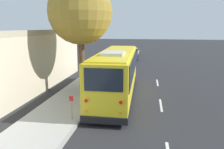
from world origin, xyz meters
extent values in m
plane|color=#28282B|center=(0.00, 0.00, 0.00)|extent=(160.00, 160.00, 0.00)
cube|color=#B2AFA8|center=(0.00, 3.34, 0.07)|extent=(80.00, 3.11, 0.15)
cube|color=#9D9A94|center=(0.00, 1.71, 0.07)|extent=(80.00, 0.14, 0.15)
cube|color=yellow|center=(-1.47, 0.40, 1.74)|extent=(10.43, 2.59, 2.98)
cube|color=black|center=(-1.47, 0.40, 0.39)|extent=(10.49, 2.64, 0.28)
cube|color=black|center=(-1.47, 0.40, 2.40)|extent=(9.59, 2.65, 1.43)
cube|color=black|center=(3.75, 0.50, 2.40)|extent=(0.07, 2.08, 1.50)
cube|color=black|center=(-6.69, 0.29, 2.50)|extent=(0.07, 1.91, 1.14)
cube|color=black|center=(3.75, 0.50, 3.09)|extent=(0.07, 1.72, 0.22)
cube|color=yellow|center=(-1.47, 0.40, 3.27)|extent=(9.79, 2.35, 0.10)
cube|color=silver|center=(-3.33, 0.36, 3.39)|extent=(1.93, 1.39, 0.20)
cube|color=black|center=(3.77, 0.50, 0.43)|extent=(0.15, 2.40, 0.36)
cube|color=black|center=(-6.72, 0.29, 0.43)|extent=(0.15, 2.40, 0.36)
cylinder|color=red|center=(-6.79, 1.15, 1.44)|extent=(0.03, 0.18, 0.18)
cylinder|color=orange|center=(-6.79, 1.15, 0.90)|extent=(0.03, 0.14, 0.14)
cylinder|color=red|center=(-6.75, -0.57, 1.44)|extent=(0.03, 0.18, 0.18)
cylinder|color=orange|center=(-6.75, -0.57, 0.90)|extent=(0.03, 0.14, 0.14)
cube|color=white|center=(3.81, 1.30, 0.60)|extent=(0.05, 0.32, 0.18)
cube|color=white|center=(3.84, -0.29, 0.60)|extent=(0.05, 0.32, 0.18)
cube|color=black|center=(3.38, 1.84, 2.68)|extent=(0.06, 0.10, 0.24)
cylinder|color=black|center=(1.58, 1.49, 0.45)|extent=(0.91, 0.32, 0.90)
cylinder|color=slate|center=(1.58, 1.49, 0.45)|extent=(0.41, 0.33, 0.41)
cylinder|color=black|center=(1.62, -0.58, 0.45)|extent=(0.91, 0.32, 0.90)
cylinder|color=slate|center=(1.62, -0.58, 0.45)|extent=(0.41, 0.33, 0.41)
cylinder|color=black|center=(-4.41, 1.37, 0.45)|extent=(0.91, 0.32, 0.90)
cylinder|color=slate|center=(-4.41, 1.37, 0.45)|extent=(0.41, 0.33, 0.41)
cylinder|color=black|center=(-4.37, -0.70, 0.45)|extent=(0.91, 0.32, 0.90)
cylinder|color=slate|center=(-4.37, -0.70, 0.45)|extent=(0.41, 0.33, 0.41)
cube|color=slate|center=(9.67, 0.70, 0.47)|extent=(4.22, 1.91, 0.62)
cube|color=black|center=(9.56, 0.71, 1.02)|extent=(2.04, 1.54, 0.48)
cube|color=slate|center=(9.56, 0.71, 1.26)|extent=(1.96, 1.50, 0.05)
cube|color=black|center=(11.74, 0.56, 0.26)|extent=(0.19, 1.58, 0.20)
cube|color=black|center=(7.59, 0.85, 0.26)|extent=(0.19, 1.58, 0.20)
cylinder|color=black|center=(11.01, 1.35, 0.32)|extent=(0.64, 0.24, 0.63)
cylinder|color=slate|center=(11.01, 1.35, 0.32)|extent=(0.30, 0.24, 0.28)
cylinder|color=black|center=(10.91, -0.12, 0.32)|extent=(0.64, 0.24, 0.63)
cylinder|color=slate|center=(10.91, -0.12, 0.32)|extent=(0.30, 0.24, 0.28)
cylinder|color=black|center=(8.42, 1.53, 0.32)|extent=(0.64, 0.24, 0.63)
cylinder|color=slate|center=(8.42, 1.53, 0.32)|extent=(0.30, 0.24, 0.28)
cylinder|color=black|center=(8.32, 0.06, 0.32)|extent=(0.64, 0.24, 0.63)
cylinder|color=slate|center=(8.32, 0.06, 0.32)|extent=(0.30, 0.24, 0.28)
cube|color=#19234C|center=(16.26, 0.64, 0.47)|extent=(4.34, 1.98, 0.62)
cube|color=black|center=(16.15, 0.65, 1.02)|extent=(2.11, 1.58, 0.48)
cube|color=#19234C|center=(16.15, 0.65, 1.26)|extent=(2.03, 1.54, 0.05)
cube|color=black|center=(18.39, 0.47, 0.26)|extent=(0.21, 1.59, 0.20)
cube|color=black|center=(14.14, 0.81, 0.26)|extent=(0.21, 1.59, 0.20)
cylinder|color=black|center=(17.65, 1.27, 0.31)|extent=(0.64, 0.25, 0.63)
cylinder|color=slate|center=(17.65, 1.27, 0.31)|extent=(0.30, 0.24, 0.28)
cylinder|color=black|center=(17.53, -0.21, 0.31)|extent=(0.64, 0.25, 0.63)
cylinder|color=slate|center=(17.53, -0.21, 0.31)|extent=(0.30, 0.24, 0.28)
cylinder|color=black|center=(14.99, 1.49, 0.31)|extent=(0.64, 0.25, 0.63)
cylinder|color=slate|center=(14.99, 1.49, 0.31)|extent=(0.30, 0.24, 0.28)
cylinder|color=black|center=(14.87, 0.00, 0.31)|extent=(0.64, 0.25, 0.63)
cylinder|color=slate|center=(14.87, 0.00, 0.31)|extent=(0.30, 0.24, 0.28)
cube|color=tan|center=(22.57, 0.75, 0.49)|extent=(4.24, 1.84, 0.65)
cube|color=black|center=(22.46, 0.75, 1.06)|extent=(2.03, 1.54, 0.48)
cube|color=tan|center=(22.46, 0.75, 1.30)|extent=(1.95, 1.50, 0.05)
cube|color=black|center=(24.69, 0.68, 0.27)|extent=(0.13, 1.66, 0.20)
cube|color=black|center=(20.46, 0.81, 0.27)|extent=(0.13, 1.66, 0.20)
cylinder|color=black|center=(23.92, 1.49, 0.33)|extent=(0.67, 0.22, 0.67)
cylinder|color=slate|center=(23.92, 1.49, 0.33)|extent=(0.31, 0.23, 0.30)
cylinder|color=black|center=(23.87, -0.08, 0.33)|extent=(0.67, 0.22, 0.67)
cylinder|color=slate|center=(23.87, -0.08, 0.33)|extent=(0.31, 0.23, 0.30)
cylinder|color=black|center=(21.27, 1.57, 0.33)|extent=(0.67, 0.22, 0.67)
cylinder|color=slate|center=(21.27, 1.57, 0.33)|extent=(0.31, 0.23, 0.30)
cylinder|color=black|center=(21.23, 0.01, 0.33)|extent=(0.67, 0.22, 0.67)
cylinder|color=slate|center=(21.23, 0.01, 0.33)|extent=(0.31, 0.23, 0.30)
cylinder|color=brown|center=(-0.51, 3.28, 2.28)|extent=(0.47, 0.47, 4.26)
sphere|color=olive|center=(-0.51, 3.28, 6.08)|extent=(4.78, 4.78, 4.78)
cylinder|color=gray|center=(-6.18, 2.13, 0.65)|extent=(0.06, 0.06, 1.01)
cube|color=red|center=(-6.18, 2.13, 1.30)|extent=(0.02, 0.22, 0.28)
cylinder|color=gray|center=(-4.41, 2.13, 0.71)|extent=(0.06, 0.06, 1.13)
cube|color=#BAAD93|center=(-4.09, 6.38, 4.59)|extent=(22.71, 0.30, 0.40)
cube|color=silver|center=(-2.77, -2.73, 0.00)|extent=(2.40, 0.14, 0.01)
cube|color=silver|center=(3.23, -2.73, 0.00)|extent=(2.40, 0.14, 0.01)
camera|label=1|loc=(-16.65, -1.78, 4.97)|focal=35.00mm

